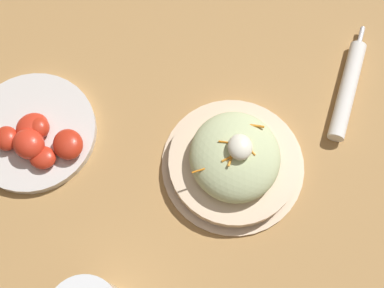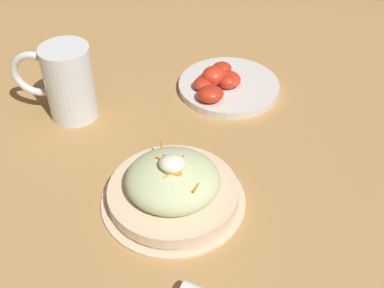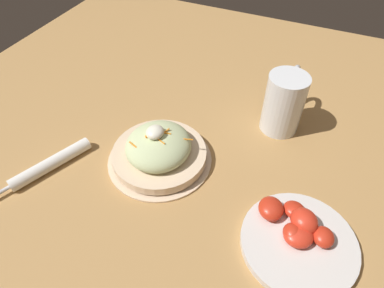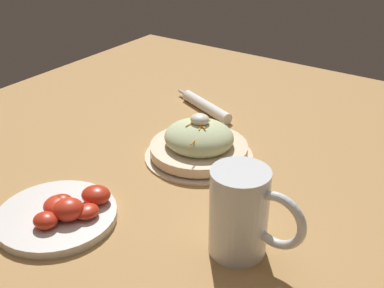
# 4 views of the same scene
# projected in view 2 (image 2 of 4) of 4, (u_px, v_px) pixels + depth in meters

# --- Properties ---
(ground_plane) EXTENTS (1.43, 1.43, 0.00)m
(ground_plane) POSITION_uv_depth(u_px,v_px,m) (144.00, 175.00, 0.82)
(ground_plane) COLOR #B2844C
(salad_plate) EXTENTS (0.22, 0.22, 0.09)m
(salad_plate) POSITION_uv_depth(u_px,v_px,m) (173.00, 187.00, 0.75)
(salad_plate) COLOR beige
(salad_plate) RESTS_ON ground_plane
(beer_mug) EXTENTS (0.15, 0.09, 0.14)m
(beer_mug) POSITION_uv_depth(u_px,v_px,m) (68.00, 86.00, 0.90)
(beer_mug) COLOR white
(beer_mug) RESTS_ON ground_plane
(tomato_plate) EXTENTS (0.20, 0.20, 0.05)m
(tomato_plate) POSITION_uv_depth(u_px,v_px,m) (225.00, 84.00, 0.99)
(tomato_plate) COLOR silver
(tomato_plate) RESTS_ON ground_plane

